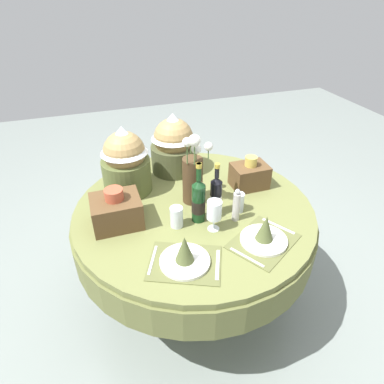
% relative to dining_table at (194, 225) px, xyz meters
% --- Properties ---
extents(ground, '(8.00, 8.00, 0.00)m').
position_rel_dining_table_xyz_m(ground, '(0.00, 0.00, -0.63)').
color(ground, gray).
extents(dining_table, '(1.42, 1.42, 0.77)m').
position_rel_dining_table_xyz_m(dining_table, '(0.00, 0.00, 0.00)').
color(dining_table, olive).
rests_on(dining_table, ground).
extents(place_setting_left, '(0.42, 0.38, 0.16)m').
position_rel_dining_table_xyz_m(place_setting_left, '(-0.19, -0.42, 0.19)').
color(place_setting_left, brown).
rests_on(place_setting_left, dining_table).
extents(place_setting_right, '(0.43, 0.40, 0.16)m').
position_rel_dining_table_xyz_m(place_setting_right, '(0.24, -0.40, 0.19)').
color(place_setting_right, brown).
rests_on(place_setting_right, dining_table).
extents(flower_vase, '(0.18, 0.19, 0.46)m').
position_rel_dining_table_xyz_m(flower_vase, '(0.01, 0.06, 0.32)').
color(flower_vase, '#47331E').
rests_on(flower_vase, dining_table).
extents(wine_bottle_left, '(0.07, 0.07, 0.35)m').
position_rel_dining_table_xyz_m(wine_bottle_left, '(-0.02, -0.12, 0.27)').
color(wine_bottle_left, '#143819').
rests_on(wine_bottle_left, dining_table).
extents(wine_bottle_right, '(0.07, 0.07, 0.32)m').
position_rel_dining_table_xyz_m(wine_bottle_right, '(0.09, -0.10, 0.26)').
color(wine_bottle_right, black).
rests_on(wine_bottle_right, dining_table).
extents(wine_glass_right, '(0.08, 0.08, 0.18)m').
position_rel_dining_table_xyz_m(wine_glass_right, '(0.03, -0.23, 0.26)').
color(wine_glass_right, silver).
rests_on(wine_glass_right, dining_table).
extents(tumbler_near_right, '(0.07, 0.07, 0.12)m').
position_rel_dining_table_xyz_m(tumbler_near_right, '(-0.14, -0.14, 0.20)').
color(tumbler_near_right, silver).
rests_on(tumbler_near_right, dining_table).
extents(tumbler_mid, '(0.06, 0.06, 0.12)m').
position_rel_dining_table_xyz_m(tumbler_mid, '(0.23, -0.12, 0.20)').
color(tumbler_mid, silver).
rests_on(tumbler_mid, dining_table).
extents(pepper_mill, '(0.04, 0.04, 0.20)m').
position_rel_dining_table_xyz_m(pepper_mill, '(0.18, -0.19, 0.23)').
color(pepper_mill, '#B7B2AD').
rests_on(pepper_mill, dining_table).
extents(gift_tub_back_left, '(0.29, 0.29, 0.42)m').
position_rel_dining_table_xyz_m(gift_tub_back_left, '(-0.33, 0.30, 0.36)').
color(gift_tub_back_left, '#566033').
rests_on(gift_tub_back_left, dining_table).
extents(gift_tub_back_centre, '(0.31, 0.31, 0.41)m').
position_rel_dining_table_xyz_m(gift_tub_back_centre, '(0.01, 0.46, 0.35)').
color(gift_tub_back_centre, '#474C2D').
rests_on(gift_tub_back_centre, dining_table).
extents(woven_basket_side_left, '(0.26, 0.22, 0.22)m').
position_rel_dining_table_xyz_m(woven_basket_side_left, '(-0.44, -0.01, 0.23)').
color(woven_basket_side_left, brown).
rests_on(woven_basket_side_left, dining_table).
extents(woven_basket_side_right, '(0.22, 0.17, 0.21)m').
position_rel_dining_table_xyz_m(woven_basket_side_right, '(0.41, 0.10, 0.22)').
color(woven_basket_side_right, brown).
rests_on(woven_basket_side_right, dining_table).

